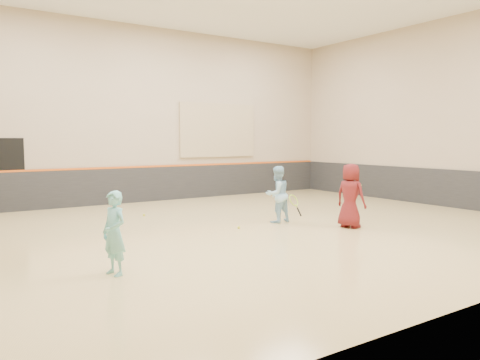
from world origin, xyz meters
TOP-DOWN VIEW (x-y plane):
  - room at (0.00, 0.00)m, footprint 15.04×12.04m
  - wainscot_back at (0.00, 5.97)m, footprint 14.90×0.04m
  - wainscot_right at (7.47, 0.00)m, footprint 0.04×11.90m
  - accent_stripe at (0.00, 5.96)m, footprint 14.90×0.03m
  - acoustic_panel at (2.80, 5.95)m, footprint 3.20×0.08m
  - doorway at (-4.50, 5.98)m, footprint 1.10×0.05m
  - girl at (-3.89, -2.07)m, footprint 0.45×0.56m
  - instructor at (1.19, 0.25)m, footprint 0.75×0.60m
  - young_man at (2.26, -1.30)m, footprint 0.66×0.86m
  - held_racket at (1.50, -0.06)m, footprint 0.41×0.41m
  - spare_racket at (-1.85, 4.07)m, footprint 0.68×0.68m
  - ball_under_racket at (-0.13, 0.05)m, footprint 0.07×0.07m
  - ball_in_hand at (2.33, -1.53)m, footprint 0.07×0.07m
  - ball_beside_spare at (-1.34, 3.08)m, footprint 0.07×0.07m

SIDE VIEW (x-z plane):
  - ball_under_racket at x=-0.13m, z-range 0.00..0.07m
  - ball_beside_spare at x=-1.34m, z-range 0.00..0.07m
  - spare_racket at x=-1.85m, z-range 0.00..0.09m
  - held_racket at x=1.50m, z-range 0.26..0.92m
  - wainscot_back at x=0.00m, z-range 0.00..1.20m
  - wainscot_right at x=7.47m, z-range 0.00..1.20m
  - girl at x=-3.89m, z-range 0.00..1.35m
  - instructor at x=1.19m, z-range 0.00..1.47m
  - young_man at x=2.26m, z-range 0.00..1.58m
  - room at x=0.00m, z-range -2.30..3.92m
  - ball_in_hand at x=2.33m, z-range 1.02..1.09m
  - doorway at x=-4.50m, z-range 0.00..2.20m
  - accent_stripe at x=0.00m, z-range 1.19..1.25m
  - acoustic_panel at x=2.80m, z-range 1.50..3.50m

